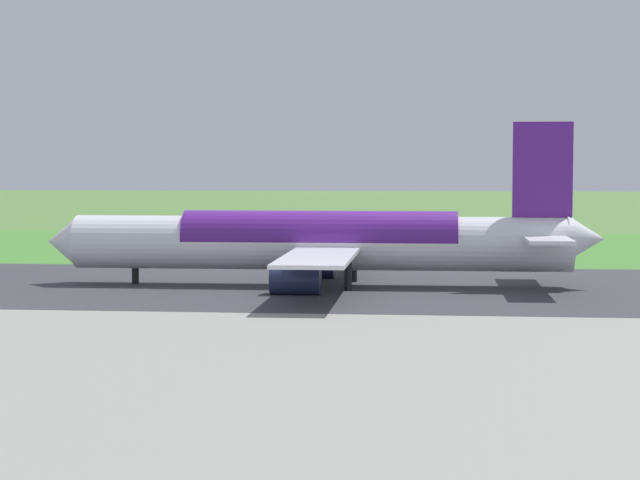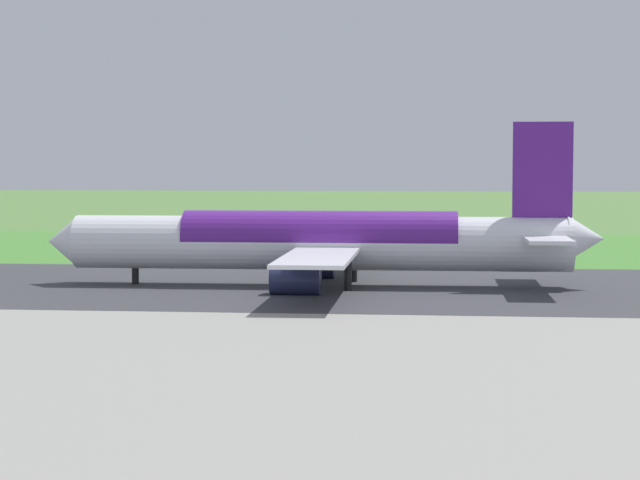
# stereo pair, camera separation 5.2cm
# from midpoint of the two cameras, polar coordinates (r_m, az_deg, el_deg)

# --- Properties ---
(ground_plane) EXTENTS (800.00, 800.00, 0.00)m
(ground_plane) POSITION_cam_midpoint_polar(r_m,az_deg,el_deg) (111.58, -2.18, -2.29)
(ground_plane) COLOR #547F3D
(runway_asphalt) EXTENTS (600.00, 41.48, 0.06)m
(runway_asphalt) POSITION_cam_midpoint_polar(r_m,az_deg,el_deg) (111.57, -2.18, -2.28)
(runway_asphalt) COLOR #38383D
(runway_asphalt) RESTS_ON ground
(apron_concrete) EXTENTS (440.00, 110.00, 0.05)m
(apron_concrete) POSITION_cam_midpoint_polar(r_m,az_deg,el_deg) (58.87, -9.83, -7.80)
(apron_concrete) COLOR gray
(apron_concrete) RESTS_ON ground
(grass_verge_foreground) EXTENTS (600.00, 80.00, 0.04)m
(grass_verge_foreground) POSITION_cam_midpoint_polar(r_m,az_deg,el_deg) (157.32, 0.23, -0.52)
(grass_verge_foreground) COLOR #478534
(grass_verge_foreground) RESTS_ON ground
(airliner_main) EXTENTS (53.99, 44.05, 15.88)m
(airliner_main) POSITION_cam_midpoint_polar(r_m,az_deg,el_deg) (110.64, 0.18, -0.08)
(airliner_main) COLOR white
(airliner_main) RESTS_ON ground
(no_stopping_sign) EXTENTS (0.60, 0.10, 2.78)m
(no_stopping_sign) POSITION_cam_midpoint_polar(r_m,az_deg,el_deg) (161.53, -0.27, 0.17)
(no_stopping_sign) COLOR slate
(no_stopping_sign) RESTS_ON ground
(traffic_cone_orange) EXTENTS (0.40, 0.40, 0.55)m
(traffic_cone_orange) POSITION_cam_midpoint_polar(r_m,az_deg,el_deg) (160.34, -2.18, -0.35)
(traffic_cone_orange) COLOR orange
(traffic_cone_orange) RESTS_ON ground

